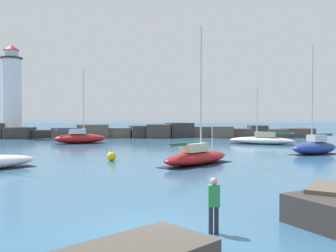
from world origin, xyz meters
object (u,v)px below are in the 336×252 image
Objects in this scene: person_on_rocks at (214,202)px; sailboat_moored_0 at (80,138)px; sailboat_moored_2 at (196,156)px; lighthouse at (12,97)px; sailboat_moored_1 at (262,140)px; mooring_buoy_orange_near at (111,156)px; sailboat_moored_4 at (315,147)px.

sailboat_moored_0 is at bearing 106.33° from person_on_rocks.
sailboat_moored_0 is at bearing 120.25° from sailboat_moored_2.
lighthouse reaches higher than sailboat_moored_0.
sailboat_moored_0 is at bearing -43.77° from lighthouse.
sailboat_moored_1 is 8.64× the size of mooring_buoy_orange_near.
sailboat_moored_4 is 19.26m from mooring_buoy_orange_near.
person_on_rocks is at bearing -73.67° from sailboat_moored_0.
mooring_buoy_orange_near is at bearing -58.77° from lighthouse.
mooring_buoy_orange_near is (-18.79, -4.25, -0.34)m from sailboat_moored_4.
sailboat_moored_4 is (24.84, -14.88, -0.01)m from sailboat_moored_0.
sailboat_moored_0 is 0.92× the size of sailboat_moored_2.
sailboat_moored_4 is (38.07, -27.56, -5.93)m from lighthouse.
person_on_rocks is at bearing -95.31° from sailboat_moored_2.
person_on_rocks is (5.08, -18.88, 0.61)m from mooring_buoy_orange_near.
sailboat_moored_4 is 10.80× the size of mooring_buoy_orange_near.
sailboat_moored_1 is at bearing 43.49° from mooring_buoy_orange_near.
sailboat_moored_0 is at bearing 173.82° from sailboat_moored_1.
mooring_buoy_orange_near is (-17.48, -16.59, -0.19)m from sailboat_moored_1.
person_on_rocks is at bearing -120.65° from sailboat_moored_4.
mooring_buoy_orange_near is 0.54× the size of person_on_rocks.
lighthouse is 56.52m from person_on_rocks.
sailboat_moored_0 is 1.16× the size of sailboat_moored_1.
lighthouse is 1.83× the size of sailboat_moored_1.
sailboat_moored_1 is at bearing 60.37° from sailboat_moored_2.
sailboat_moored_2 is at bearing -119.63° from sailboat_moored_1.
sailboat_moored_2 reaches higher than sailboat_moored_4.
sailboat_moored_0 reaches higher than mooring_buoy_orange_near.
sailboat_moored_4 reaches higher than sailboat_moored_1.
sailboat_moored_4 is at bearing -83.97° from sailboat_moored_1.
person_on_rocks is at bearing -64.33° from lighthouse.
mooring_buoy_orange_near is at bearing -167.24° from sailboat_moored_4.
sailboat_moored_2 is 13.96m from sailboat_moored_4.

